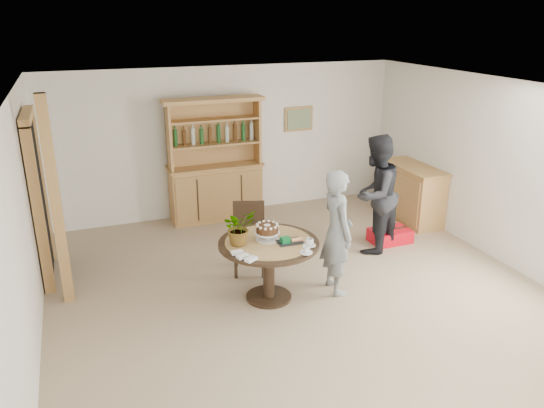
{
  "coord_description": "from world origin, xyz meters",
  "views": [
    {
      "loc": [
        -2.4,
        -4.99,
        3.3
      ],
      "look_at": [
        -0.2,
        0.83,
        1.05
      ],
      "focal_mm": 35.0,
      "sensor_mm": 36.0,
      "label": 1
    }
  ],
  "objects_px": {
    "teen_boy": "(337,232)",
    "red_suitcase": "(390,236)",
    "dining_chair": "(249,233)",
    "dining_table": "(269,253)",
    "hutch": "(215,179)",
    "sideboard": "(412,193)",
    "adult_person": "(375,194)"
  },
  "relations": [
    {
      "from": "sideboard",
      "to": "red_suitcase",
      "type": "distance_m",
      "value": 1.13
    },
    {
      "from": "sideboard",
      "to": "dining_table",
      "type": "relative_size",
      "value": 1.05
    },
    {
      "from": "sideboard",
      "to": "red_suitcase",
      "type": "height_order",
      "value": "sideboard"
    },
    {
      "from": "dining_chair",
      "to": "red_suitcase",
      "type": "distance_m",
      "value": 2.34
    },
    {
      "from": "dining_chair",
      "to": "teen_boy",
      "type": "relative_size",
      "value": 0.6
    },
    {
      "from": "dining_chair",
      "to": "red_suitcase",
      "type": "xyz_separation_m",
      "value": [
        2.3,
        0.11,
        -0.43
      ]
    },
    {
      "from": "teen_boy",
      "to": "red_suitcase",
      "type": "relative_size",
      "value": 2.61
    },
    {
      "from": "dining_table",
      "to": "dining_chair",
      "type": "height_order",
      "value": "dining_chair"
    },
    {
      "from": "adult_person",
      "to": "sideboard",
      "type": "bearing_deg",
      "value": -176.79
    },
    {
      "from": "hutch",
      "to": "teen_boy",
      "type": "height_order",
      "value": "hutch"
    },
    {
      "from": "adult_person",
      "to": "dining_chair",
      "type": "bearing_deg",
      "value": -31.81
    },
    {
      "from": "sideboard",
      "to": "red_suitcase",
      "type": "relative_size",
      "value": 2.08
    },
    {
      "from": "sideboard",
      "to": "adult_person",
      "type": "relative_size",
      "value": 0.73
    },
    {
      "from": "sideboard",
      "to": "hutch",
      "type": "bearing_deg",
      "value": 157.79
    },
    {
      "from": "hutch",
      "to": "dining_table",
      "type": "relative_size",
      "value": 1.7
    },
    {
      "from": "sideboard",
      "to": "teen_boy",
      "type": "xyz_separation_m",
      "value": [
        -2.3,
        -1.72,
        0.32
      ]
    },
    {
      "from": "adult_person",
      "to": "red_suitcase",
      "type": "bearing_deg",
      "value": 169.5
    },
    {
      "from": "sideboard",
      "to": "teen_boy",
      "type": "height_order",
      "value": "teen_boy"
    },
    {
      "from": "hutch",
      "to": "red_suitcase",
      "type": "relative_size",
      "value": 3.37
    },
    {
      "from": "hutch",
      "to": "adult_person",
      "type": "distance_m",
      "value": 2.75
    },
    {
      "from": "hutch",
      "to": "red_suitcase",
      "type": "xyz_separation_m",
      "value": [
        2.21,
        -1.92,
        -0.59
      ]
    },
    {
      "from": "teen_boy",
      "to": "adult_person",
      "type": "distance_m",
      "value": 1.39
    },
    {
      "from": "hutch",
      "to": "sideboard",
      "type": "distance_m",
      "value": 3.29
    },
    {
      "from": "sideboard",
      "to": "teen_boy",
      "type": "distance_m",
      "value": 2.88
    },
    {
      "from": "dining_table",
      "to": "red_suitcase",
      "type": "height_order",
      "value": "dining_table"
    },
    {
      "from": "red_suitcase",
      "to": "dining_table",
      "type": "bearing_deg",
      "value": -158.7
    },
    {
      "from": "teen_boy",
      "to": "red_suitcase",
      "type": "bearing_deg",
      "value": -51.29
    },
    {
      "from": "sideboard",
      "to": "dining_table",
      "type": "distance_m",
      "value": 3.54
    },
    {
      "from": "dining_chair",
      "to": "red_suitcase",
      "type": "bearing_deg",
      "value": 20.89
    },
    {
      "from": "red_suitcase",
      "to": "hutch",
      "type": "bearing_deg",
      "value": 138.38
    },
    {
      "from": "dining_chair",
      "to": "teen_boy",
      "type": "bearing_deg",
      "value": -30.16
    },
    {
      "from": "dining_table",
      "to": "red_suitcase",
      "type": "distance_m",
      "value": 2.55
    }
  ]
}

